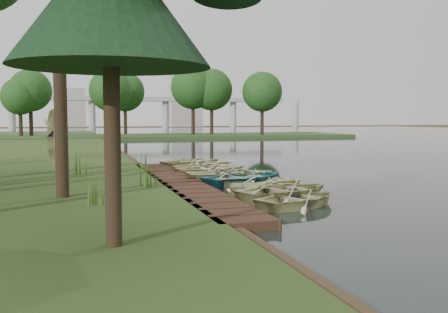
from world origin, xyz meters
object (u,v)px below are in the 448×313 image
object	(u,v)px
stored_rowboat	(58,165)
boardwalk	(180,185)
rowboat_1	(286,188)
rowboat_0	(300,196)
rowboat_2	(276,185)

from	to	relation	value
stored_rowboat	boardwalk	bearing A→B (deg)	-117.82
rowboat_1	boardwalk	bearing A→B (deg)	18.45
boardwalk	rowboat_1	xyz separation A→B (m)	(2.83, -3.76, 0.28)
rowboat_1	stored_rowboat	distance (m)	11.84
rowboat_0	rowboat_2	distance (m)	2.35
rowboat_2	rowboat_0	bearing A→B (deg)	-163.37
rowboat_1	stored_rowboat	xyz separation A→B (m)	(-7.47, 9.19, 0.17)
rowboat_1	rowboat_0	bearing A→B (deg)	154.98
stored_rowboat	rowboat_2	bearing A→B (deg)	-115.95
rowboat_0	rowboat_1	xyz separation A→B (m)	(0.16, 1.38, 0.06)
boardwalk	stored_rowboat	xyz separation A→B (m)	(-4.64, 5.43, 0.45)
stored_rowboat	rowboat_1	bearing A→B (deg)	-119.25
rowboat_0	stored_rowboat	xyz separation A→B (m)	(-7.31, 10.57, 0.23)
boardwalk	rowboat_2	bearing A→B (deg)	-44.25
boardwalk	rowboat_2	distance (m)	4.02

